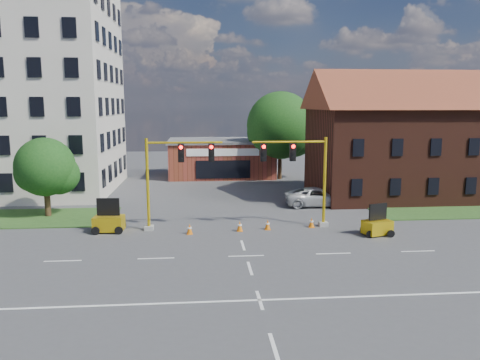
{
  "coord_description": "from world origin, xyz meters",
  "views": [
    {
      "loc": [
        -2.48,
        -25.04,
        8.4
      ],
      "look_at": [
        0.51,
        10.0,
        2.69
      ],
      "focal_mm": 35.0,
      "sensor_mm": 36.0,
      "label": 1
    }
  ],
  "objects_px": {
    "trailer_west": "(109,222)",
    "signal_mast_east": "(301,171)",
    "signal_mast_west": "(172,172)",
    "trailer_east": "(377,226)",
    "pickup_white": "(318,197)"
  },
  "relations": [
    {
      "from": "trailer_west",
      "to": "signal_mast_east",
      "type": "bearing_deg",
      "value": 4.71
    },
    {
      "from": "signal_mast_west",
      "to": "signal_mast_east",
      "type": "relative_size",
      "value": 1.0
    },
    {
      "from": "trailer_east",
      "to": "pickup_white",
      "type": "distance_m",
      "value": 9.15
    },
    {
      "from": "trailer_east",
      "to": "signal_mast_east",
      "type": "bearing_deg",
      "value": 132.79
    },
    {
      "from": "signal_mast_east",
      "to": "pickup_white",
      "type": "bearing_deg",
      "value": 65.99
    },
    {
      "from": "signal_mast_west",
      "to": "trailer_east",
      "type": "distance_m",
      "value": 13.88
    },
    {
      "from": "trailer_west",
      "to": "trailer_east",
      "type": "xyz_separation_m",
      "value": [
        17.5,
        -2.25,
        -0.06
      ]
    },
    {
      "from": "pickup_white",
      "to": "signal_mast_east",
      "type": "bearing_deg",
      "value": 157.13
    },
    {
      "from": "trailer_west",
      "to": "trailer_east",
      "type": "height_order",
      "value": "trailer_west"
    },
    {
      "from": "signal_mast_west",
      "to": "pickup_white",
      "type": "height_order",
      "value": "signal_mast_west"
    },
    {
      "from": "signal_mast_east",
      "to": "pickup_white",
      "type": "relative_size",
      "value": 1.13
    },
    {
      "from": "pickup_white",
      "to": "signal_mast_west",
      "type": "bearing_deg",
      "value": 120.47
    },
    {
      "from": "signal_mast_west",
      "to": "pickup_white",
      "type": "relative_size",
      "value": 1.13
    },
    {
      "from": "signal_mast_west",
      "to": "signal_mast_east",
      "type": "height_order",
      "value": "same"
    },
    {
      "from": "signal_mast_east",
      "to": "trailer_east",
      "type": "relative_size",
      "value": 3.08
    }
  ]
}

